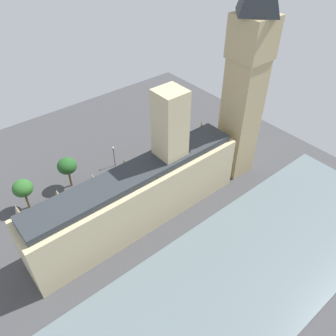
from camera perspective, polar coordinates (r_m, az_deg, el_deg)
ground_plane at (r=88.85m, az=-5.60°, el=-7.80°), size 126.07×126.07×0.00m
river_thames at (r=75.61m, az=7.97°, el=-20.31°), size 31.73×113.46×0.25m
parliament_building at (r=81.78m, az=-4.47°, el=-3.94°), size 10.76×56.07×32.76m
clock_tower at (r=88.39m, az=13.36°, el=16.03°), size 9.16×9.16×60.38m
double_decker_bus_opposite_hall at (r=100.01m, az=-0.58°, el=0.91°), size 2.68×10.51×4.75m
double_decker_bus_near_tower at (r=94.93m, az=-6.94°, el=-1.94°), size 3.40×10.67×4.75m
car_white_trailing at (r=91.94m, az=-11.53°, el=-5.77°), size 1.87×4.56×1.74m
car_dark_green_by_river_gate at (r=92.04m, az=-16.44°, el=-6.78°), size 1.89×4.61×1.74m
car_black_kerbside at (r=90.33m, az=-19.80°, el=-8.85°), size 1.96×4.65×1.74m
pedestrian_under_trees at (r=96.98m, az=-1.10°, el=-2.02°), size 0.69×0.63×1.67m
plane_tree_leading at (r=93.04m, az=-23.35°, el=-3.18°), size 5.12×5.12×9.03m
plane_tree_midblock at (r=95.70m, az=-16.70°, el=0.32°), size 5.28×5.28×9.44m
street_lamp_corner at (r=101.51m, az=-9.17°, el=2.54°), size 0.56×0.56×6.98m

